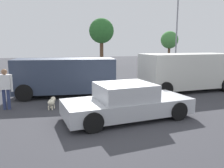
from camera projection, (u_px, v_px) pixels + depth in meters
name	position (u px, v px, depth m)	size (l,w,h in m)	color
ground_plane	(120.00, 117.00, 8.34)	(80.00, 80.00, 0.00)	#38383D
sedan_foreground	(127.00, 102.00, 8.10)	(4.67, 2.35, 1.26)	#B7BABF
dog	(52.00, 102.00, 9.31)	(0.38, 0.64, 0.46)	beige
van_white	(187.00, 71.00, 12.89)	(5.22, 2.49, 2.09)	silver
suv_dark	(66.00, 75.00, 11.59)	(5.09, 2.53, 1.90)	#2D384C
pedestrian	(5.00, 86.00, 9.11)	(0.57, 0.28, 1.65)	navy
light_post_near	(177.00, 18.00, 22.12)	(0.44, 0.44, 7.74)	gray
tree_back_left	(169.00, 40.00, 35.42)	(2.68, 2.68, 4.62)	brown
tree_back_center	(101.00, 31.00, 25.19)	(2.73, 2.73, 5.44)	brown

